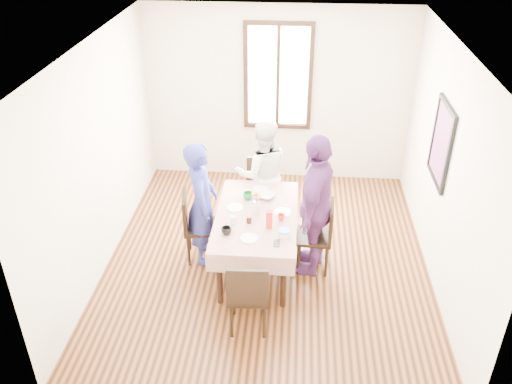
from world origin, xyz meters
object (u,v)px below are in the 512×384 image
person_left (202,203)px  person_far (262,173)px  chair_right (314,236)px  chair_left (202,227)px  chair_far (262,193)px  chair_near (248,293)px  person_right (314,205)px  dining_table (256,241)px

person_left → person_far: (0.68, 0.88, -0.03)m
chair_right → chair_left: bearing=89.4°
chair_far → chair_near: (0.00, -2.07, 0.00)m
chair_left → person_right: bearing=76.5°
dining_table → chair_left: 0.71m
dining_table → chair_right: 0.70m
chair_right → person_right: bearing=93.2°
dining_table → chair_far: chair_far is taller
chair_near → person_right: bearing=55.2°
chair_right → person_left: person_left is taller
person_far → chair_right: bearing=114.9°
chair_left → chair_right: same height
chair_left → chair_far: same height
chair_far → chair_near: 2.07m
chair_left → person_left: person_left is taller
chair_left → person_far: size_ratio=0.59×
chair_left → person_left: 0.34m
dining_table → chair_left: bearing=168.5°
chair_right → chair_far: (-0.69, 0.99, 0.00)m
chair_left → chair_far: bearing=132.7°
dining_table → person_right: bearing=4.0°
chair_right → person_left: 1.41m
chair_left → person_right: person_right is taller
dining_table → chair_far: (0.00, 1.04, 0.08)m
chair_near → person_right: person_right is taller
chair_right → chair_near: 1.29m
chair_left → chair_near: size_ratio=1.00×
person_left → person_far: bearing=-46.3°
dining_table → chair_right: bearing=3.9°
chair_far → person_far: size_ratio=0.59×
dining_table → chair_near: chair_near is taller
dining_table → chair_near: size_ratio=1.66×
chair_right → chair_near: size_ratio=1.00×
chair_left → chair_far: (0.69, 0.89, 0.00)m
chair_left → person_left: (0.02, 0.00, 0.34)m
chair_far → person_right: bearing=117.2°
dining_table → person_right: person_right is taller
dining_table → person_left: 0.81m
chair_far → chair_near: size_ratio=1.00×
chair_left → person_far: 1.16m
person_far → person_left: bearing=41.7°
chair_right → chair_far: 1.21m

